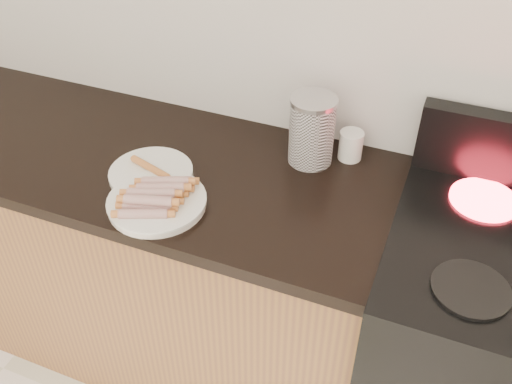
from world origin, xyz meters
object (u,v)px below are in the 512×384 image
at_px(main_plate, 157,203).
at_px(mug, 351,145).
at_px(canister, 312,130).
at_px(side_plate, 151,173).
at_px(stove, 500,370).

relative_size(main_plate, mug, 2.97).
bearing_deg(canister, main_plate, -131.77).
distance_m(side_plate, canister, 0.48).
height_order(side_plate, mug, mug).
bearing_deg(stove, mug, 156.37).
height_order(stove, mug, mug).
height_order(stove, main_plate, main_plate).
bearing_deg(canister, stove, -15.89).
xyz_separation_m(side_plate, mug, (0.51, 0.30, 0.04)).
bearing_deg(canister, side_plate, -148.67).
bearing_deg(stove, main_plate, -170.48).
relative_size(stove, main_plate, 3.45).
xyz_separation_m(main_plate, mug, (0.42, 0.41, 0.04)).
distance_m(main_plate, mug, 0.59).
bearing_deg(mug, stove, -23.63).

